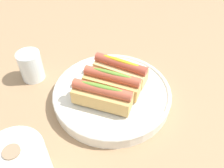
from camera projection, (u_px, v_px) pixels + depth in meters
The scene contains 6 objects.
ground_plane at pixel (109, 98), 0.67m from camera, with size 2.40×2.40×0.00m, color #9E7A56.
serving_bowl at pixel (112, 94), 0.65m from camera, with size 0.32×0.32×0.04m.
hotdog_front at pixel (120, 70), 0.66m from camera, with size 0.16×0.07×0.06m.
hotdog_back at pixel (112, 82), 0.62m from camera, with size 0.15×0.06×0.06m.
hotdog_side at pixel (102, 96), 0.59m from camera, with size 0.15×0.05×0.06m.
water_glass at pixel (31, 67), 0.70m from camera, with size 0.07×0.07×0.09m.
Camera 1 is at (-0.15, 0.43, 0.49)m, focal length 38.00 mm.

